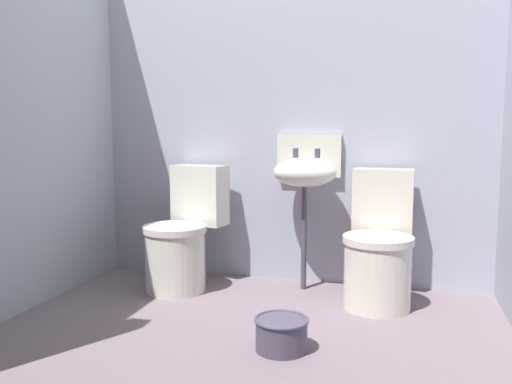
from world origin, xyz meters
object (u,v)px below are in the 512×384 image
object	(u,v)px
toilet_left	(183,238)
bucket	(281,333)
toilet_right	(379,250)
sink	(305,172)

from	to	relation	value
toilet_left	bucket	world-z (taller)	toilet_left
toilet_right	sink	size ratio (longest dim) A/B	0.79
toilet_left	bucket	xyz separation A→B (m)	(0.83, -0.81, -0.24)
toilet_right	bucket	world-z (taller)	toilet_right
sink	toilet_right	bearing A→B (deg)	-21.66
toilet_left	bucket	distance (m)	1.18
toilet_right	sink	distance (m)	0.67
toilet_left	toilet_right	bearing A→B (deg)	-168.75
toilet_right	sink	xyz separation A→B (m)	(-0.47, 0.19, 0.43)
toilet_left	toilet_right	distance (m)	1.24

